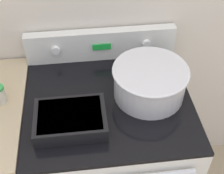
% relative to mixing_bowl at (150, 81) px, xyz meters
% --- Properties ---
extents(stove_range, '(0.74, 0.69, 0.96)m').
position_rel_mixing_bowl_xyz_m(stove_range, '(-0.18, -0.01, -0.56)').
color(stove_range, silver).
rests_on(stove_range, ground_plane).
extents(control_panel, '(0.74, 0.07, 0.16)m').
position_rel_mixing_bowl_xyz_m(control_panel, '(-0.18, 0.29, -0.00)').
color(control_panel, silver).
rests_on(control_panel, stove_range).
extents(mixing_bowl, '(0.33, 0.33, 0.15)m').
position_rel_mixing_bowl_xyz_m(mixing_bowl, '(0.00, 0.00, 0.00)').
color(mixing_bowl, silver).
rests_on(mixing_bowl, stove_range).
extents(casserole_dish, '(0.29, 0.21, 0.07)m').
position_rel_mixing_bowl_xyz_m(casserole_dish, '(-0.35, -0.14, -0.05)').
color(casserole_dish, black).
rests_on(casserole_dish, stove_range).
extents(ladle, '(0.07, 0.28, 0.07)m').
position_rel_mixing_bowl_xyz_m(ladle, '(0.17, 0.14, -0.05)').
color(ladle, '#7AB2C6').
rests_on(ladle, stove_range).
extents(spice_jar_green_cap, '(0.05, 0.05, 0.09)m').
position_rel_mixing_bowl_xyz_m(spice_jar_green_cap, '(-0.64, 0.02, -0.03)').
color(spice_jar_green_cap, beige).
rests_on(spice_jar_green_cap, side_counter).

